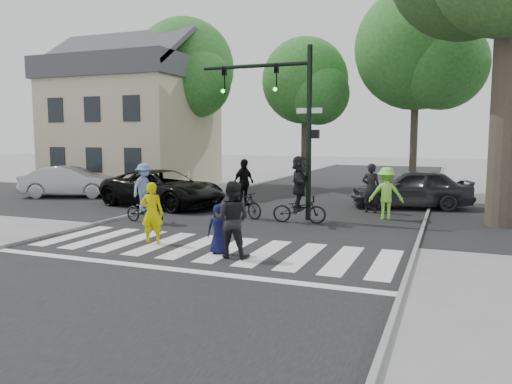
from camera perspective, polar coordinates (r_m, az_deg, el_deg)
ground at (r=12.39m, az=-7.32°, el=-7.34°), size 120.00×120.00×0.00m
road_stem at (r=16.84m, az=0.91°, el=-3.60°), size 10.00×70.00×0.01m
road_cross at (r=19.64m, az=4.00°, el=-2.17°), size 70.00×10.00×0.01m
curb_left at (r=19.18m, az=-13.37°, el=-2.41°), size 0.10×70.00×0.10m
curb_right at (r=15.81m, az=18.36°, el=-4.43°), size 0.10×70.00×0.10m
crosswalk at (r=12.95m, az=-5.90°, el=-6.68°), size 10.00×3.85×0.01m
traffic_signal at (r=17.63m, az=3.42°, el=9.55°), size 4.45×0.29×6.00m
bg_tree_0 at (r=33.12m, az=-15.16°, el=11.76°), size 5.46×5.20×8.97m
bg_tree_1 at (r=30.02m, az=-7.85°, el=13.48°), size 6.09×5.80×9.80m
bg_tree_2 at (r=28.33m, az=6.00°, el=12.15°), size 5.04×4.80×8.40m
bg_tree_3 at (r=26.15m, az=18.55°, el=14.91°), size 6.30×6.00×10.20m
house at (r=30.02m, az=-13.88°, el=7.89°), size 8.40×8.10×8.82m
pedestrian_woman at (r=13.90m, az=-11.78°, el=-2.36°), size 0.70×0.55×1.70m
pedestrian_child at (r=12.49m, az=-4.22°, el=-4.24°), size 0.71×0.58×1.26m
pedestrian_adult at (r=12.04m, az=-2.76°, el=-3.16°), size 0.97×0.79×1.87m
cyclist_left at (r=17.30m, az=-12.61°, el=-0.57°), size 1.66×1.11×2.02m
cyclist_mid at (r=17.79m, az=-1.41°, el=-0.23°), size 1.69×1.07×2.13m
cyclist_right at (r=16.87m, az=4.99°, el=-0.13°), size 1.88×1.74×2.28m
car_suv at (r=21.03m, az=-10.55°, el=0.40°), size 5.96×3.69×1.54m
car_silver at (r=25.62m, az=-20.44°, el=1.11°), size 4.79×3.10×1.49m
car_grey at (r=21.25m, az=17.27°, el=0.39°), size 5.08×2.98×1.62m
bystander_hivis at (r=18.14m, az=14.66°, el=-0.16°), size 1.28×0.86×1.85m
bystander_dark at (r=19.59m, az=13.00°, el=0.44°), size 0.71×0.48×1.91m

